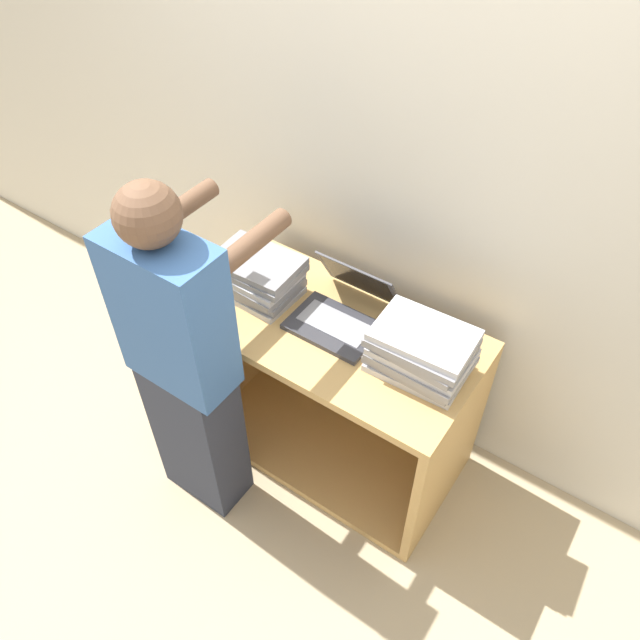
# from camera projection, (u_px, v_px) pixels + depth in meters

# --- Properties ---
(ground_plane) EXTENTS (12.00, 12.00, 0.00)m
(ground_plane) POSITION_uv_depth(u_px,v_px,m) (293.00, 491.00, 2.76)
(ground_plane) COLOR tan
(wall_back) EXTENTS (8.00, 0.05, 2.40)m
(wall_back) POSITION_uv_depth(u_px,v_px,m) (396.00, 186.00, 2.33)
(wall_back) COLOR beige
(wall_back) RESTS_ON ground_plane
(cart) EXTENTS (1.14, 0.60, 0.78)m
(cart) POSITION_uv_depth(u_px,v_px,m) (341.00, 381.00, 2.71)
(cart) COLOR tan
(cart) RESTS_ON ground_plane
(laptop_open) EXTENTS (0.34, 0.36, 0.22)m
(laptop_open) POSITION_uv_depth(u_px,v_px,m) (342.00, 311.00, 2.39)
(laptop_open) COLOR #333338
(laptop_open) RESTS_ON cart
(laptop_stack_left) EXTENTS (0.36, 0.26, 0.17)m
(laptop_stack_left) POSITION_uv_depth(u_px,v_px,m) (256.00, 275.00, 2.48)
(laptop_stack_left) COLOR #B7B7BC
(laptop_stack_left) RESTS_ON cart
(laptop_stack_right) EXTENTS (0.36, 0.26, 0.20)m
(laptop_stack_right) POSITION_uv_depth(u_px,v_px,m) (421.00, 351.00, 2.17)
(laptop_stack_right) COLOR #B7B7BC
(laptop_stack_right) RESTS_ON cart
(person) EXTENTS (0.40, 0.52, 1.55)m
(person) POSITION_uv_depth(u_px,v_px,m) (185.00, 367.00, 2.26)
(person) COLOR #2D3342
(person) RESTS_ON ground_plane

